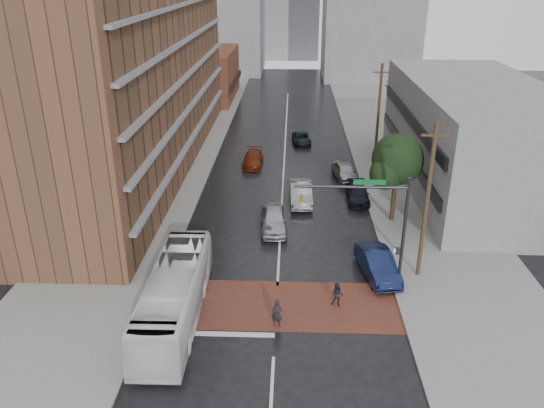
# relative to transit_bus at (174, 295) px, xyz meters

# --- Properties ---
(ground) EXTENTS (160.00, 160.00, 0.00)m
(ground) POSITION_rel_transit_bus_xyz_m (5.50, 1.00, -1.54)
(ground) COLOR black
(ground) RESTS_ON ground
(crosswalk) EXTENTS (14.00, 5.00, 0.02)m
(crosswalk) POSITION_rel_transit_bus_xyz_m (5.50, 1.50, -1.53)
(crosswalk) COLOR brown
(crosswalk) RESTS_ON ground
(sidewalk_west) EXTENTS (9.00, 90.00, 0.15)m
(sidewalk_west) POSITION_rel_transit_bus_xyz_m (-6.00, 26.00, -1.46)
(sidewalk_west) COLOR gray
(sidewalk_west) RESTS_ON ground
(sidewalk_east) EXTENTS (9.00, 90.00, 0.15)m
(sidewalk_east) POSITION_rel_transit_bus_xyz_m (17.00, 26.00, -1.46)
(sidewalk_east) COLOR gray
(sidewalk_east) RESTS_ON ground
(apartment_block) EXTENTS (10.00, 44.00, 28.00)m
(apartment_block) POSITION_rel_transit_bus_xyz_m (-8.50, 25.00, 12.46)
(apartment_block) COLOR brown
(apartment_block) RESTS_ON ground
(storefront_west) EXTENTS (8.00, 16.00, 7.00)m
(storefront_west) POSITION_rel_transit_bus_xyz_m (-6.50, 55.00, 1.96)
(storefront_west) COLOR brown
(storefront_west) RESTS_ON ground
(building_east) EXTENTS (11.00, 26.00, 9.00)m
(building_east) POSITION_rel_transit_bus_xyz_m (22.00, 21.00, 2.96)
(building_east) COLOR gray
(building_east) RESTS_ON ground
(street_tree) EXTENTS (4.20, 4.10, 6.90)m
(street_tree) POSITION_rel_transit_bus_xyz_m (14.02, 13.03, 3.19)
(street_tree) COLOR #332319
(street_tree) RESTS_ON ground
(signal_mast) EXTENTS (6.50, 0.30, 7.20)m
(signal_mast) POSITION_rel_transit_bus_xyz_m (11.35, 3.50, 3.19)
(signal_mast) COLOR #2D2D33
(signal_mast) RESTS_ON ground
(utility_pole_near) EXTENTS (1.60, 0.26, 10.00)m
(utility_pole_near) POSITION_rel_transit_bus_xyz_m (14.30, 5.00, 3.60)
(utility_pole_near) COLOR #473321
(utility_pole_near) RESTS_ON ground
(utility_pole_far) EXTENTS (1.60, 0.26, 10.00)m
(utility_pole_far) POSITION_rel_transit_bus_xyz_m (14.30, 25.00, 3.60)
(utility_pole_far) COLOR #473321
(utility_pole_far) RESTS_ON ground
(transit_bus) EXTENTS (2.70, 11.08, 3.08)m
(transit_bus) POSITION_rel_transit_bus_xyz_m (0.00, 0.00, 0.00)
(transit_bus) COLOR white
(transit_bus) RESTS_ON ground
(pedestrian_a) EXTENTS (0.69, 0.55, 1.65)m
(pedestrian_a) POSITION_rel_transit_bus_xyz_m (5.59, -0.50, -0.72)
(pedestrian_a) COLOR black
(pedestrian_a) RESTS_ON ground
(pedestrian_b) EXTENTS (0.87, 0.78, 1.48)m
(pedestrian_b) POSITION_rel_transit_bus_xyz_m (8.97, 1.54, -0.80)
(pedestrian_b) COLOR black
(pedestrian_b) RESTS_ON ground
(car_travel_a) EXTENTS (2.20, 4.88, 1.63)m
(car_travel_a) POSITION_rel_transit_bus_xyz_m (4.99, 11.20, -0.72)
(car_travel_a) COLOR #B6B8BF
(car_travel_a) RESTS_ON ground
(car_travel_b) EXTENTS (1.96, 5.13, 1.67)m
(car_travel_b) POSITION_rel_transit_bus_xyz_m (7.05, 16.35, -0.70)
(car_travel_b) COLOR #ACADB4
(car_travel_b) RESTS_ON ground
(car_travel_c) EXTENTS (1.99, 4.52, 1.29)m
(car_travel_c) POSITION_rel_transit_bus_xyz_m (2.44, 25.31, -0.89)
(car_travel_c) COLOR maroon
(car_travel_c) RESTS_ON ground
(suv_travel) EXTENTS (2.24, 4.25, 1.14)m
(suv_travel) POSITION_rel_transit_bus_xyz_m (7.31, 32.70, -0.97)
(suv_travel) COLOR black
(suv_travel) RESTS_ON ground
(car_parked_near) EXTENTS (2.58, 5.16, 1.62)m
(car_parked_near) POSITION_rel_transit_bus_xyz_m (11.75, 5.00, -0.73)
(car_parked_near) COLOR #121B40
(car_parked_near) RESTS_ON ground
(car_parked_mid) EXTENTS (1.82, 4.36, 1.26)m
(car_parked_mid) POSITION_rel_transit_bus_xyz_m (11.80, 16.80, -0.91)
(car_parked_mid) COLOR black
(car_parked_mid) RESTS_ON ground
(car_parked_far) EXTENTS (2.50, 4.69, 1.52)m
(car_parked_far) POSITION_rel_transit_bus_xyz_m (11.15, 21.84, -0.78)
(car_parked_far) COLOR #9C9FA3
(car_parked_far) RESTS_ON ground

